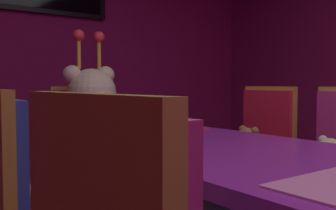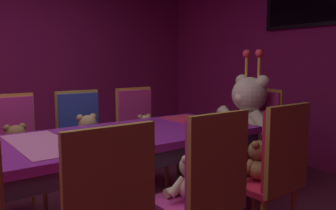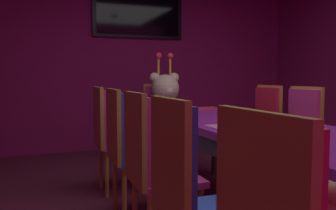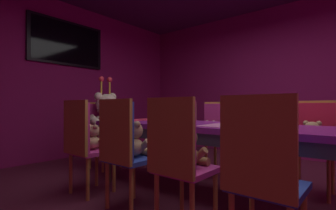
{
  "view_description": "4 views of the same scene",
  "coord_description": "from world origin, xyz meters",
  "px_view_note": "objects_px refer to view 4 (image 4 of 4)",
  "views": [
    {
      "loc": [
        -1.12,
        -0.48,
        1.0
      ],
      "look_at": [
        -0.04,
        1.01,
        0.9
      ],
      "focal_mm": 41.22,
      "sensor_mm": 36.0,
      "label": 1
    },
    {
      "loc": [
        2.1,
        -0.62,
        1.23
      ],
      "look_at": [
        0.01,
        0.97,
        0.91
      ],
      "focal_mm": 36.37,
      "sensor_mm": 36.0,
      "label": 2
    },
    {
      "loc": [
        -1.45,
        -1.98,
        1.07
      ],
      "look_at": [
        -0.18,
        1.38,
        0.79
      ],
      "focal_mm": 37.42,
      "sensor_mm": 36.0,
      "label": 3
    },
    {
      "loc": [
        -2.24,
        -1.08,
        0.92
      ],
      "look_at": [
        0.09,
        0.85,
        0.94
      ],
      "focal_mm": 26.36,
      "sensor_mm": 36.0,
      "label": 4
    }
  ],
  "objects_px": {
    "chair_left_1": "(261,164)",
    "king_teddy_bear": "(107,118)",
    "teddy_left_4": "(94,139)",
    "chair_right_1": "(315,136)",
    "teddy_left_3": "(134,141)",
    "banquet_table": "(229,133)",
    "teddy_right_4": "(177,129)",
    "chair_left_3": "(122,143)",
    "chair_right_3": "(215,130)",
    "teddy_right_3": "(210,132)",
    "chair_right_2": "(259,133)",
    "chair_left_2": "(176,151)",
    "teddy_right_1": "(312,138)",
    "wall_tv": "(68,43)",
    "chair_left_4": "(82,138)",
    "teddy_left_2": "(188,150)",
    "chair_right_4": "(182,127)",
    "throne_chair": "(101,128)"
  },
  "relations": [
    {
      "from": "chair_left_1",
      "to": "king_teddy_bear",
      "type": "height_order",
      "value": "king_teddy_bear"
    },
    {
      "from": "teddy_left_4",
      "to": "chair_right_1",
      "type": "bearing_deg",
      "value": -50.23
    },
    {
      "from": "teddy_left_3",
      "to": "king_teddy_bear",
      "type": "height_order",
      "value": "king_teddy_bear"
    },
    {
      "from": "banquet_table",
      "to": "teddy_right_4",
      "type": "distance_m",
      "value": 1.39
    },
    {
      "from": "teddy_left_4",
      "to": "chair_left_3",
      "type": "bearing_deg",
      "value": -102.06
    },
    {
      "from": "chair_right_3",
      "to": "teddy_right_4",
      "type": "bearing_deg",
      "value": -77.6
    },
    {
      "from": "chair_right_1",
      "to": "teddy_right_3",
      "type": "height_order",
      "value": "chair_right_1"
    },
    {
      "from": "chair_left_3",
      "to": "king_teddy_bear",
      "type": "relative_size",
      "value": 1.09
    },
    {
      "from": "teddy_left_3",
      "to": "teddy_right_3",
      "type": "distance_m",
      "value": 1.38
    },
    {
      "from": "chair_left_1",
      "to": "chair_right_1",
      "type": "height_order",
      "value": "same"
    },
    {
      "from": "chair_right_2",
      "to": "teddy_right_3",
      "type": "relative_size",
      "value": 3.42
    },
    {
      "from": "chair_left_2",
      "to": "teddy_left_4",
      "type": "relative_size",
      "value": 3.44
    },
    {
      "from": "chair_left_2",
      "to": "chair_right_3",
      "type": "xyz_separation_m",
      "value": [
        1.66,
        0.6,
        0.0
      ]
    },
    {
      "from": "teddy_left_4",
      "to": "teddy_right_4",
      "type": "height_order",
      "value": "teddy_right_4"
    },
    {
      "from": "banquet_table",
      "to": "teddy_left_3",
      "type": "distance_m",
      "value": 0.92
    },
    {
      "from": "teddy_left_4",
      "to": "chair_right_1",
      "type": "relative_size",
      "value": 0.29
    },
    {
      "from": "chair_left_3",
      "to": "teddy_right_1",
      "type": "bearing_deg",
      "value": -38.74
    },
    {
      "from": "wall_tv",
      "to": "chair_left_4",
      "type": "bearing_deg",
      "value": -114.24
    },
    {
      "from": "teddy_left_2",
      "to": "chair_right_4",
      "type": "distance_m",
      "value": 1.93
    },
    {
      "from": "chair_left_1",
      "to": "chair_right_3",
      "type": "relative_size",
      "value": 1.0
    },
    {
      "from": "chair_left_4",
      "to": "chair_left_3",
      "type": "bearing_deg",
      "value": -89.04
    },
    {
      "from": "chair_left_4",
      "to": "teddy_right_1",
      "type": "relative_size",
      "value": 2.97
    },
    {
      "from": "teddy_left_4",
      "to": "teddy_right_3",
      "type": "relative_size",
      "value": 0.99
    },
    {
      "from": "chair_left_4",
      "to": "teddy_right_3",
      "type": "height_order",
      "value": "chair_left_4"
    },
    {
      "from": "teddy_left_3",
      "to": "teddy_right_4",
      "type": "distance_m",
      "value": 1.51
    },
    {
      "from": "banquet_table",
      "to": "chair_left_3",
      "type": "distance_m",
      "value": 1.04
    },
    {
      "from": "teddy_right_3",
      "to": "teddy_right_4",
      "type": "height_order",
      "value": "teddy_right_4"
    },
    {
      "from": "wall_tv",
      "to": "chair_right_2",
      "type": "bearing_deg",
      "value": -75.04
    },
    {
      "from": "chair_left_2",
      "to": "chair_left_4",
      "type": "xyz_separation_m",
      "value": [
        -0.01,
        1.22,
        0.0
      ]
    },
    {
      "from": "chair_left_1",
      "to": "chair_left_3",
      "type": "distance_m",
      "value": 1.21
    },
    {
      "from": "chair_right_2",
      "to": "wall_tv",
      "type": "relative_size",
      "value": 0.72
    },
    {
      "from": "chair_right_1",
      "to": "teddy_right_3",
      "type": "bearing_deg",
      "value": -83.75
    },
    {
      "from": "teddy_left_3",
      "to": "throne_chair",
      "type": "bearing_deg",
      "value": 65.39
    },
    {
      "from": "chair_left_1",
      "to": "teddy_left_3",
      "type": "relative_size",
      "value": 2.82
    },
    {
      "from": "king_teddy_bear",
      "to": "banquet_table",
      "type": "bearing_deg",
      "value": -0.0
    },
    {
      "from": "banquet_table",
      "to": "chair_right_2",
      "type": "xyz_separation_m",
      "value": [
        0.83,
        0.0,
        -0.06
      ]
    },
    {
      "from": "teddy_left_3",
      "to": "chair_right_4",
      "type": "height_order",
      "value": "chair_right_4"
    },
    {
      "from": "teddy_left_2",
      "to": "teddy_right_4",
      "type": "distance_m",
      "value": 1.82
    },
    {
      "from": "chair_left_2",
      "to": "chair_left_1",
      "type": "bearing_deg",
      "value": -91.24
    },
    {
      "from": "chair_left_1",
      "to": "teddy_right_1",
      "type": "distance_m",
      "value": 1.52
    },
    {
      "from": "chair_left_1",
      "to": "teddy_right_3",
      "type": "distance_m",
      "value": 1.95
    },
    {
      "from": "teddy_left_2",
      "to": "teddy_right_1",
      "type": "distance_m",
      "value": 1.49
    },
    {
      "from": "banquet_table",
      "to": "chair_right_4",
      "type": "height_order",
      "value": "chair_right_4"
    },
    {
      "from": "chair_left_3",
      "to": "chair_right_4",
      "type": "bearing_deg",
      "value": 19.04
    },
    {
      "from": "chair_left_3",
      "to": "teddy_left_3",
      "type": "distance_m",
      "value": 0.15
    },
    {
      "from": "chair_left_2",
      "to": "king_teddy_bear",
      "type": "distance_m",
      "value": 2.11
    },
    {
      "from": "teddy_left_2",
      "to": "chair_left_4",
      "type": "bearing_deg",
      "value": 97.45
    },
    {
      "from": "teddy_right_1",
      "to": "chair_right_4",
      "type": "distance_m",
      "value": 1.8
    },
    {
      "from": "chair_left_4",
      "to": "teddy_left_2",
      "type": "bearing_deg",
      "value": -82.55
    },
    {
      "from": "chair_right_4",
      "to": "banquet_table",
      "type": "bearing_deg",
      "value": 54.57
    }
  ]
}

